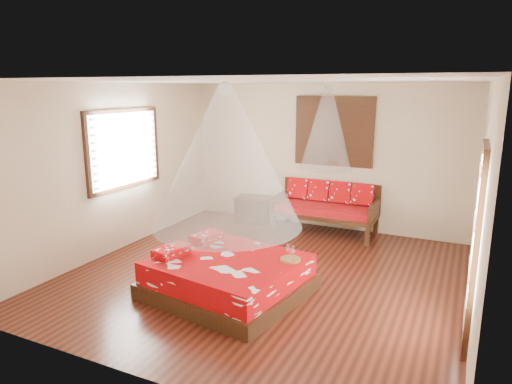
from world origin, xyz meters
The scene contains 10 objects.
room centered at (0.00, 0.00, 1.40)m, with size 5.54×5.54×2.84m.
bed centered at (-0.21, -0.78, 0.25)m, with size 2.15×2.00×0.63m.
daybed centered at (0.19, 2.39, 0.52)m, with size 1.92×0.85×0.97m.
storage_chest centered at (-1.36, 2.45, 0.26)m, with size 0.82×0.65×0.51m.
shutter_panel centered at (0.19, 2.72, 1.90)m, with size 1.52×0.06×1.32m.
window_left centered at (-2.71, 0.20, 1.70)m, with size 0.10×1.74×1.34m.
glazed_door centered at (2.72, -0.60, 1.07)m, with size 0.08×1.02×2.16m.
wine_tray centered at (0.58, -0.49, 0.56)m, with size 0.27×0.27×0.22m.
mosquito_net_main centered at (-0.20, -0.78, 1.85)m, with size 1.95×1.95×1.80m, color white.
mosquito_net_daybed centered at (0.19, 2.25, 2.00)m, with size 0.94×0.94×1.50m, color white.
Camera 1 is at (2.59, -5.76, 2.71)m, focal length 32.00 mm.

